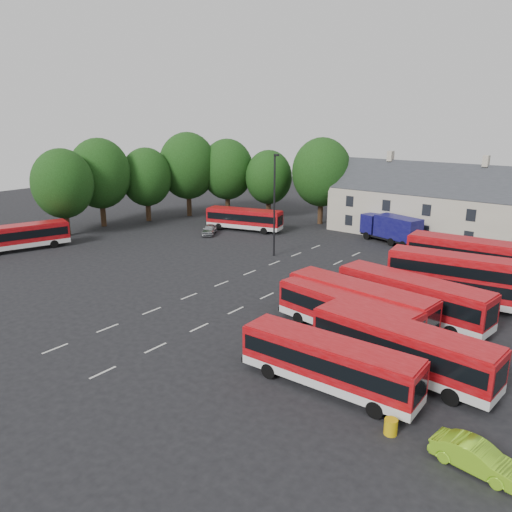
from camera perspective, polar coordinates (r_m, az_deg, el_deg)
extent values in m
plane|color=black|center=(42.78, -5.75, -3.86)|extent=(140.00, 140.00, 0.00)
cube|color=beige|center=(34.82, -21.98, -9.78)|extent=(0.15, 1.80, 0.01)
cube|color=beige|center=(36.73, -16.60, -7.90)|extent=(0.15, 1.80, 0.01)
cube|color=beige|center=(38.95, -11.84, -6.16)|extent=(0.15, 1.80, 0.01)
cube|color=beige|center=(41.45, -7.65, -4.58)|extent=(0.15, 1.80, 0.01)
cube|color=beige|center=(44.16, -3.96, -3.16)|extent=(0.15, 1.80, 0.01)
cube|color=beige|center=(47.06, -0.73, -1.91)|extent=(0.15, 1.80, 0.01)
cube|color=beige|center=(50.11, 2.11, -0.80)|extent=(0.15, 1.80, 0.01)
cube|color=beige|center=(53.29, 4.62, 0.18)|extent=(0.15, 1.80, 0.01)
cube|color=beige|center=(56.57, 6.85, 1.05)|extent=(0.15, 1.80, 0.01)
cube|color=beige|center=(30.96, -17.11, -12.61)|extent=(0.15, 1.80, 0.01)
cube|color=beige|center=(33.09, -11.40, -10.25)|extent=(0.15, 1.80, 0.01)
cube|color=beige|center=(35.55, -6.51, -8.12)|extent=(0.15, 1.80, 0.01)
cube|color=beige|center=(38.26, -2.32, -6.22)|extent=(0.15, 1.80, 0.01)
cube|color=beige|center=(41.19, 1.26, -4.57)|extent=(0.15, 1.80, 0.01)
cube|color=beige|center=(44.28, 4.35, -3.12)|extent=(0.15, 1.80, 0.01)
cube|color=beige|center=(47.51, 7.02, -1.86)|extent=(0.15, 1.80, 0.01)
cube|color=beige|center=(50.85, 9.34, -0.76)|extent=(0.15, 1.80, 0.01)
cube|color=beige|center=(54.28, 11.37, 0.21)|extent=(0.15, 1.80, 0.01)
cylinder|color=black|center=(65.28, -20.84, 3.85)|extent=(0.70, 0.70, 3.85)
ellipsoid|color=#15330D|center=(64.57, -21.24, 7.72)|extent=(7.26, 7.26, 8.35)
cylinder|color=black|center=(69.29, -17.10, 4.99)|extent=(0.70, 0.70, 4.20)
ellipsoid|color=#15330D|center=(68.59, -17.43, 8.98)|extent=(7.92, 7.92, 9.11)
cylinder|color=black|center=(71.36, -12.22, 5.42)|extent=(0.70, 0.70, 3.67)
ellipsoid|color=#15330D|center=(70.73, -12.43, 8.82)|extent=(6.93, 6.93, 7.97)
cylinder|color=black|center=(73.81, -7.67, 6.26)|extent=(0.70, 0.70, 4.38)
ellipsoid|color=#15330D|center=(73.14, -7.81, 10.18)|extent=(8.25, 8.25, 9.49)
cylinder|color=black|center=(74.01, -3.25, 6.26)|extent=(0.70, 0.70, 4.02)
ellipsoid|color=#15330D|center=(73.37, -3.31, 9.86)|extent=(7.59, 7.59, 8.73)
cylinder|color=black|center=(71.90, 1.44, 5.78)|extent=(0.70, 0.70, 3.50)
ellipsoid|color=#15330D|center=(71.30, 1.46, 9.00)|extent=(6.60, 6.60, 7.59)
cylinder|color=black|center=(68.34, 7.37, 5.42)|extent=(0.70, 0.70, 4.20)
ellipsoid|color=#15330D|center=(67.63, 7.52, 9.48)|extent=(7.92, 7.92, 9.11)
cube|color=beige|center=(61.78, 24.09, 3.65)|extent=(35.00, 7.00, 5.50)
cube|color=#2D3035|center=(61.32, 24.38, 6.16)|extent=(35.70, 7.13, 7.13)
cube|color=beige|center=(64.27, 15.12, 10.98)|extent=(0.60, 0.90, 1.20)
cube|color=beige|center=(60.86, 24.81, 9.83)|extent=(0.60, 0.90, 1.20)
cube|color=silver|center=(28.09, 8.22, -13.50)|extent=(10.04, 2.43, 0.50)
cube|color=#A30A10|center=(27.56, 8.31, -11.44)|extent=(10.04, 2.43, 1.77)
cube|color=black|center=(27.54, 8.32, -11.35)|extent=(9.64, 2.48, 0.86)
cube|color=#A30A10|center=(27.14, 8.39, -9.69)|extent=(9.83, 2.33, 0.11)
cylinder|color=black|center=(28.91, 1.48, -12.98)|extent=(0.91, 0.27, 0.91)
cylinder|color=black|center=(27.92, 15.21, -14.73)|extent=(0.91, 0.27, 0.91)
cube|color=silver|center=(30.28, 16.16, -11.60)|extent=(10.87, 3.43, 0.53)
cube|color=#A30A10|center=(29.75, 16.34, -9.52)|extent=(10.87, 3.43, 1.90)
cube|color=black|center=(29.73, 16.35, -9.44)|extent=(10.45, 3.45, 0.92)
cube|color=#A30A10|center=(29.35, 16.49, -7.76)|extent=(10.65, 3.31, 0.12)
cylinder|color=black|center=(31.03, 9.46, -11.01)|extent=(0.99, 0.36, 0.97)
cylinder|color=black|center=(30.20, 23.01, -12.96)|extent=(0.99, 0.36, 0.97)
cube|color=silver|center=(34.51, 10.24, -7.73)|extent=(10.57, 3.99, 0.52)
cube|color=#A30A10|center=(34.06, 10.34, -5.92)|extent=(10.57, 3.99, 1.83)
cube|color=black|center=(34.04, 10.34, -5.85)|extent=(10.17, 3.98, 0.89)
cube|color=#A30A10|center=(33.72, 10.42, -4.41)|extent=(10.35, 3.86, 0.11)
cylinder|color=black|center=(35.76, 4.93, -7.11)|extent=(0.97, 0.41, 0.94)
cylinder|color=black|center=(33.78, 15.84, -9.12)|extent=(0.97, 0.41, 0.94)
cube|color=silver|center=(36.08, 11.64, -6.68)|extent=(10.96, 3.62, 0.54)
cube|color=#A30A10|center=(35.63, 11.75, -4.87)|extent=(10.96, 3.62, 1.91)
cube|color=black|center=(35.61, 11.76, -4.79)|extent=(10.54, 3.63, 0.93)
cube|color=#A30A10|center=(35.29, 11.84, -3.35)|extent=(10.74, 3.49, 0.12)
cylinder|color=black|center=(37.14, 6.20, -6.21)|extent=(1.00, 0.38, 0.98)
cylinder|color=black|center=(35.56, 17.30, -7.92)|extent=(1.00, 0.38, 0.98)
cube|color=silver|center=(38.04, 17.30, -5.84)|extent=(11.42, 4.03, 0.56)
cube|color=#A30A10|center=(37.60, 17.46, -4.04)|extent=(11.42, 4.03, 1.98)
cube|color=black|center=(37.59, 17.47, -3.97)|extent=(10.98, 4.03, 0.97)
cube|color=#A30A10|center=(37.27, 17.59, -2.54)|extent=(11.18, 3.90, 0.12)
cylinder|color=black|center=(38.88, 11.82, -5.40)|extent=(1.05, 0.42, 1.02)
cylinder|color=black|center=(37.76, 22.89, -7.03)|extent=(1.05, 0.42, 1.02)
cube|color=silver|center=(42.23, 21.41, -4.20)|extent=(9.98, 3.56, 0.49)
cube|color=#A30A10|center=(41.70, 21.65, -1.96)|extent=(9.98, 3.56, 2.97)
cube|color=black|center=(41.87, 21.57, -2.71)|extent=(9.60, 3.56, 0.84)
cube|color=#A30A10|center=(41.29, 21.86, 0.06)|extent=(9.78, 3.45, 0.11)
cylinder|color=black|center=(41.86, 16.94, -4.30)|extent=(0.91, 0.37, 0.89)
cylinder|color=black|center=(43.01, 25.69, -4.69)|extent=(0.91, 0.37, 0.89)
cube|color=black|center=(41.54, 21.73, -1.20)|extent=(9.60, 3.56, 0.84)
cube|color=silver|center=(46.23, 23.25, -2.62)|extent=(10.69, 3.05, 0.53)
cube|color=#A30A10|center=(45.71, 23.50, -0.40)|extent=(10.69, 3.05, 3.22)
cube|color=black|center=(45.87, 23.42, -1.14)|extent=(10.27, 3.09, 0.91)
cube|color=#A30A10|center=(45.31, 23.73, 1.61)|extent=(10.47, 2.95, 0.12)
cylinder|color=black|center=(45.97, 18.83, -2.61)|extent=(0.97, 0.33, 0.96)
cube|color=black|center=(45.55, 23.59, 0.36)|extent=(10.27, 3.09, 0.91)
cube|color=silver|center=(60.35, -25.26, 1.25)|extent=(5.18, 10.21, 0.50)
cube|color=#A30A10|center=(60.10, -25.39, 2.29)|extent=(5.18, 10.21, 1.77)
cube|color=black|center=(60.09, -25.39, 2.33)|extent=(5.11, 9.84, 0.86)
cube|color=#A30A10|center=(59.91, -25.49, 3.16)|extent=(5.03, 9.99, 0.11)
cylinder|color=black|center=(61.94, -22.51, 1.67)|extent=(0.52, 0.94, 0.91)
cube|color=silver|center=(63.98, -1.35, 3.54)|extent=(10.03, 4.64, 0.49)
cube|color=#A30A10|center=(63.75, -1.35, 4.51)|extent=(10.03, 4.64, 1.73)
cube|color=black|center=(63.74, -1.35, 4.55)|extent=(9.66, 4.59, 0.85)
cube|color=#A30A10|center=(63.57, -1.36, 5.32)|extent=(9.82, 4.50, 0.11)
cylinder|color=black|center=(64.48, -4.26, 3.37)|extent=(0.92, 0.47, 0.89)
cylinder|color=black|center=(63.75, 1.60, 3.27)|extent=(0.92, 0.47, 0.89)
cube|color=black|center=(59.92, 15.03, 2.04)|extent=(7.60, 4.02, 0.28)
cube|color=#100D50|center=(61.39, 13.15, 3.68)|extent=(2.43, 2.73, 2.20)
cube|color=black|center=(61.89, 12.57, 4.13)|extent=(0.66, 1.89, 1.10)
cube|color=#100D50|center=(58.96, 15.91, 3.13)|extent=(5.68, 3.73, 2.48)
cylinder|color=black|center=(60.81, 12.54, 2.28)|extent=(0.95, 0.51, 0.92)
cylinder|color=black|center=(59.08, 17.73, 1.49)|extent=(0.95, 0.51, 0.92)
imported|color=#A2A4A9|center=(62.04, -5.37, 3.02)|extent=(3.24, 3.88, 1.25)
imported|color=#8FD721|center=(24.31, 23.88, -20.26)|extent=(3.86, 1.78, 1.23)
cylinder|color=gold|center=(25.36, 15.15, -18.31)|extent=(0.62, 0.62, 0.78)
cylinder|color=black|center=(51.50, 2.10, 5.66)|extent=(0.19, 0.19, 10.49)
cube|color=black|center=(50.56, 2.36, 11.46)|extent=(0.68, 0.47, 0.19)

